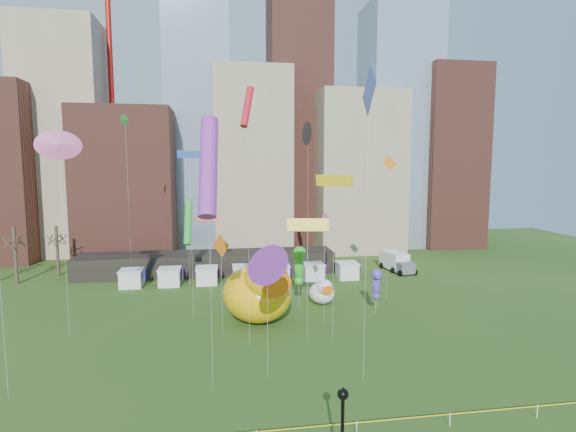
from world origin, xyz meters
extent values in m
cube|color=gray|center=(-30.00, 62.00, 21.00)|extent=(14.00, 12.00, 42.00)
cube|color=brown|center=(-18.00, 56.00, 13.00)|extent=(16.00, 14.00, 26.00)
cube|color=#8C9EB2|center=(-6.00, 64.00, 27.50)|extent=(12.00, 12.00, 55.00)
cube|color=gray|center=(4.00, 60.00, 17.00)|extent=(14.00, 14.00, 34.00)
cube|color=brown|center=(14.00, 66.00, 34.00)|extent=(12.00, 12.00, 68.00)
cube|color=gray|center=(24.00, 58.00, 15.00)|extent=(16.00, 14.00, 30.00)
cube|color=#8C9EB2|center=(34.00, 62.00, 24.00)|extent=(14.00, 12.00, 48.00)
cube|color=brown|center=(44.00, 60.00, 18.00)|extent=(12.00, 12.00, 36.00)
cylinder|color=red|center=(-22.00, 64.00, 38.00)|extent=(1.00, 1.00, 76.00)
cylinder|color=red|center=(30.00, 64.00, 38.00)|extent=(1.00, 1.00, 76.00)
cube|color=black|center=(-4.00, 42.00, 1.60)|extent=(38.00, 6.00, 3.20)
cube|color=white|center=(-14.00, 36.00, 1.10)|extent=(2.80, 2.80, 2.20)
cube|color=red|center=(-12.20, 36.00, 1.60)|extent=(0.08, 1.40, 1.60)
cube|color=white|center=(-9.00, 36.00, 1.10)|extent=(2.80, 2.80, 2.20)
cube|color=red|center=(-7.20, 36.00, 1.60)|extent=(0.08, 1.40, 1.60)
cube|color=white|center=(-4.00, 36.00, 1.10)|extent=(2.80, 2.80, 2.20)
cube|color=red|center=(-2.20, 36.00, 1.60)|extent=(0.08, 1.40, 1.60)
cube|color=white|center=(1.00, 36.00, 1.10)|extent=(2.80, 2.80, 2.20)
cube|color=red|center=(2.80, 36.00, 1.60)|extent=(0.08, 1.40, 1.60)
cube|color=white|center=(6.00, 36.00, 1.10)|extent=(2.80, 2.80, 2.20)
cube|color=red|center=(7.80, 36.00, 1.60)|extent=(0.08, 1.40, 1.60)
cube|color=white|center=(11.00, 36.00, 1.10)|extent=(2.80, 2.80, 2.20)
cube|color=red|center=(12.80, 36.00, 1.60)|extent=(0.08, 1.40, 1.60)
cube|color=white|center=(16.00, 36.00, 1.10)|extent=(2.80, 2.80, 2.20)
cube|color=red|center=(17.80, 36.00, 1.60)|extent=(0.08, 1.40, 1.60)
cylinder|color=#382B21|center=(-30.00, 40.00, 4.00)|extent=(0.44, 0.44, 8.00)
cylinder|color=#382B21|center=(-26.00, 44.00, 3.75)|extent=(0.44, 0.44, 7.50)
cylinder|color=white|center=(6.00, 0.00, 0.45)|extent=(0.06, 0.06, 0.90)
cylinder|color=white|center=(12.00, 0.00, 0.45)|extent=(0.06, 0.06, 0.90)
cylinder|color=white|center=(18.00, 0.00, 0.45)|extent=(0.06, 0.06, 0.90)
cube|color=yellow|center=(0.00, 0.00, 0.80)|extent=(50.00, 0.02, 0.07)
ellipsoid|color=#FFB60D|center=(1.70, 20.53, 2.90)|extent=(9.13, 9.94, 5.81)
ellipsoid|color=#FFB60D|center=(0.76, 23.60, 2.75)|extent=(2.28, 1.99, 2.35)
sphere|color=#FFB60D|center=(2.45, 18.04, 5.24)|extent=(5.45, 5.45, 4.37)
cone|color=orange|center=(2.99, 16.27, 5.09)|extent=(2.87, 2.58, 2.40)
sphere|color=white|center=(1.65, 16.55, 5.82)|extent=(0.79, 0.79, 0.79)
sphere|color=white|center=(3.95, 17.24, 5.82)|extent=(0.79, 0.79, 0.79)
sphere|color=black|center=(1.76, 16.19, 5.82)|extent=(0.39, 0.39, 0.39)
sphere|color=black|center=(4.06, 16.89, 5.82)|extent=(0.39, 0.39, 0.39)
ellipsoid|color=white|center=(9.72, 25.21, 1.23)|extent=(3.30, 3.76, 2.46)
ellipsoid|color=white|center=(9.59, 26.57, 1.16)|extent=(0.87, 0.71, 1.00)
sphere|color=white|center=(9.82, 24.12, 2.22)|extent=(2.02, 2.02, 1.85)
cone|color=orange|center=(9.90, 23.34, 2.16)|extent=(1.09, 0.93, 1.02)
sphere|color=white|center=(9.37, 23.56, 2.46)|extent=(0.33, 0.33, 0.33)
sphere|color=white|center=(10.38, 23.66, 2.46)|extent=(0.33, 0.33, 0.33)
sphere|color=black|center=(9.38, 23.41, 2.46)|extent=(0.17, 0.17, 0.17)
sphere|color=black|center=(10.39, 23.51, 2.46)|extent=(0.17, 0.17, 0.17)
cylinder|color=silver|center=(6.79, 24.18, 2.39)|extent=(0.03, 0.03, 4.77)
ellipsoid|color=green|center=(6.79, 24.18, 4.77)|extent=(1.35, 1.19, 2.98)
sphere|color=green|center=(6.79, 24.03, 6.37)|extent=(1.81, 1.81, 1.52)
cone|color=green|center=(6.79, 23.35, 6.29)|extent=(0.73, 1.04, 0.53)
sphere|color=green|center=(6.79, 24.23, 3.06)|extent=(1.06, 1.06, 1.06)
cylinder|color=silver|center=(14.89, 21.05, 1.57)|extent=(0.03, 0.03, 3.15)
ellipsoid|color=#503CB4|center=(14.89, 21.05, 3.15)|extent=(1.04, 0.92, 2.27)
sphere|color=#503CB4|center=(14.89, 20.90, 4.37)|extent=(1.40, 1.40, 1.16)
cone|color=#503CB4|center=(14.89, 20.38, 4.31)|extent=(0.57, 0.80, 0.41)
sphere|color=#503CB4|center=(14.89, 21.10, 1.84)|extent=(0.81, 0.81, 0.81)
sphere|color=black|center=(3.94, -4.06, 4.97)|extent=(0.56, 0.56, 0.56)
cone|color=black|center=(3.94, -4.06, 5.27)|extent=(0.20, 0.20, 0.25)
cube|color=white|center=(24.75, 39.90, 1.58)|extent=(3.20, 5.42, 2.55)
cube|color=#595960|center=(25.25, 36.67, 1.07)|extent=(2.60, 2.17, 1.63)
cylinder|color=black|center=(23.77, 37.89, 0.46)|extent=(0.39, 0.95, 0.92)
cylinder|color=black|center=(26.29, 38.28, 0.46)|extent=(0.39, 0.95, 0.92)
cylinder|color=black|center=(23.24, 41.32, 0.46)|extent=(0.39, 0.95, 0.92)
cylinder|color=black|center=(25.77, 41.71, 0.46)|extent=(0.39, 0.95, 0.92)
cylinder|color=silver|center=(0.49, 14.15, 10.56)|extent=(0.02, 0.02, 21.12)
cylinder|color=red|center=(0.49, 14.15, 21.12)|extent=(1.50, 2.23, 3.69)
cylinder|color=silver|center=(-16.40, 19.12, 9.01)|extent=(0.02, 0.02, 18.02)
cone|color=pink|center=(-16.40, 19.12, 18.02)|extent=(2.60, 1.25, 2.65)
cylinder|color=silver|center=(-13.34, 32.87, 10.91)|extent=(0.02, 0.02, 21.82)
cone|color=green|center=(-13.34, 32.87, 21.82)|extent=(0.52, 1.20, 1.22)
cylinder|color=silver|center=(5.97, 15.02, 5.39)|extent=(0.02, 0.02, 10.78)
cube|color=yellow|center=(5.97, 15.02, 10.78)|extent=(3.87, 1.21, 1.17)
cylinder|color=silver|center=(-5.02, 22.92, 8.67)|extent=(0.02, 0.02, 17.34)
cube|color=blue|center=(-5.02, 22.92, 17.34)|extent=(2.56, 0.73, 0.78)
cylinder|color=silver|center=(-1.92, 17.93, 4.27)|extent=(0.02, 0.02, 8.54)
cube|color=orange|center=(-1.92, 17.93, 8.54)|extent=(1.57, 1.70, 2.29)
cylinder|color=silver|center=(1.48, 7.88, 4.41)|extent=(0.02, 0.02, 8.81)
cone|color=purple|center=(1.48, 7.88, 8.81)|extent=(2.47, 2.27, 2.99)
cylinder|color=silver|center=(-3.50, 32.37, 4.79)|extent=(0.02, 0.02, 9.58)
cube|color=red|center=(-3.50, 32.37, 9.58)|extent=(2.85, 0.75, 0.87)
cylinder|color=silver|center=(8.64, 19.53, 5.35)|extent=(0.02, 0.02, 10.70)
cube|color=pink|center=(8.64, 19.53, 10.70)|extent=(0.65, 1.47, 1.59)
cylinder|color=silver|center=(8.67, 28.67, 10.04)|extent=(0.02, 0.02, 20.08)
cone|color=black|center=(8.67, 28.67, 20.08)|extent=(0.59, 2.78, 2.76)
cylinder|color=silver|center=(-6.20, 33.84, 4.42)|extent=(0.02, 0.02, 8.84)
cylinder|color=green|center=(-6.20, 33.84, 8.84)|extent=(1.16, 3.43, 5.75)
cylinder|color=silver|center=(8.42, 15.06, 7.40)|extent=(0.02, 0.02, 14.81)
cube|color=yellow|center=(8.42, 15.06, 14.81)|extent=(3.25, 2.07, 1.05)
cylinder|color=silver|center=(8.54, 6.34, 10.69)|extent=(0.02, 0.02, 21.37)
cube|color=blue|center=(8.54, 6.34, 21.37)|extent=(0.30, 3.65, 3.66)
cylinder|color=silver|center=(17.66, 24.97, 8.25)|extent=(0.02, 0.02, 16.50)
cube|color=orange|center=(17.66, 24.97, 16.50)|extent=(1.61, 0.70, 1.74)
cylinder|color=silver|center=(-2.64, 7.28, 8.04)|extent=(0.02, 0.02, 16.07)
cylinder|color=purple|center=(-2.64, 7.28, 16.07)|extent=(1.53, 4.34, 7.26)
camera|label=1|loc=(-1.73, -23.43, 15.96)|focal=27.00mm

